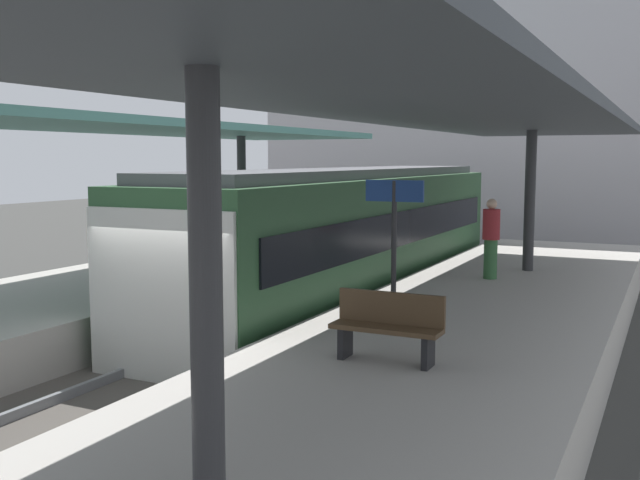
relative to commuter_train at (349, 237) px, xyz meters
The scene contains 13 objects.
ground_plane 6.52m from the commuter_train, 90.00° to the right, with size 80.00×80.00×0.00m, color #383835.
platform_left 7.45m from the commuter_train, 121.16° to the right, with size 4.40×28.00×1.00m, color #ADA8A0.
platform_right 7.45m from the commuter_train, 58.84° to the right, with size 4.40×28.00×1.00m, color #ADA8A0.
track_ballast 6.49m from the commuter_train, 90.00° to the right, with size 3.20×28.00×0.20m, color #4C4742.
rail_near_side 6.49m from the commuter_train, 96.53° to the right, with size 0.08×28.00×0.14m, color slate.
rail_far_side 6.49m from the commuter_train, 83.47° to the right, with size 0.08×28.00×0.14m, color slate.
commuter_train is the anchor object (origin of this frame).
canopy_left 6.65m from the commuter_train, 127.88° to the right, with size 4.18×21.00×3.29m.
canopy_right 6.66m from the commuter_train, 52.12° to the right, with size 4.18×21.00×3.31m.
platform_bench 7.87m from the commuter_train, 62.79° to the right, with size 1.40×0.41×0.86m.
platform_sign 6.04m from the commuter_train, 59.91° to the right, with size 0.90×0.08×2.21m.
passenger_near_bench 3.30m from the commuter_train, ahead, with size 0.36×0.36×1.69m.
station_building_backdrop 14.24m from the commuter_train, 87.32° to the left, with size 18.00×6.00×11.00m, color #B7B2B7.
Camera 1 is at (6.76, -9.13, 3.53)m, focal length 41.10 mm.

